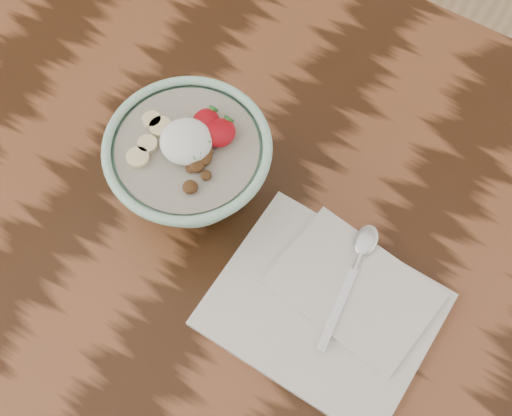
# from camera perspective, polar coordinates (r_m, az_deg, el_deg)

# --- Properties ---
(table) EXTENTS (1.60, 0.90, 0.75)m
(table) POSITION_cam_1_polar(r_m,az_deg,el_deg) (1.04, -0.34, -2.31)
(table) COLOR #311A0C
(table) RESTS_ON ground
(breakfast_bowl) EXTENTS (0.21, 0.21, 0.14)m
(breakfast_bowl) POSITION_cam_1_polar(r_m,az_deg,el_deg) (0.91, -5.29, 3.50)
(breakfast_bowl) COLOR #A1D9BB
(breakfast_bowl) RESTS_ON table
(napkin) EXTENTS (0.27, 0.23, 0.02)m
(napkin) POSITION_cam_1_polar(r_m,az_deg,el_deg) (0.91, 5.91, -7.74)
(napkin) COLOR silver
(napkin) RESTS_ON table
(spoon) EXTENTS (0.04, 0.18, 0.01)m
(spoon) POSITION_cam_1_polar(r_m,az_deg,el_deg) (0.92, 8.26, -3.89)
(spoon) COLOR silver
(spoon) RESTS_ON napkin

